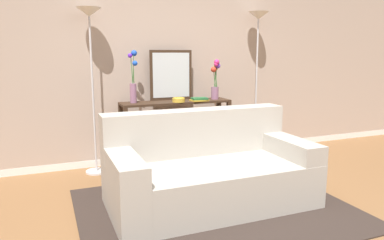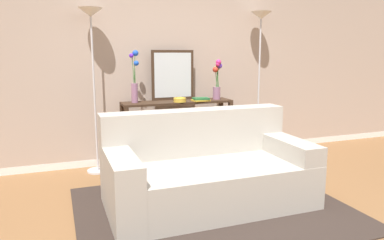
# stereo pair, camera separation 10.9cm
# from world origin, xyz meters

# --- Properties ---
(ground_plane) EXTENTS (16.00, 16.00, 0.02)m
(ground_plane) POSITION_xyz_m (0.00, 0.00, -0.01)
(ground_plane) COLOR brown
(back_wall) EXTENTS (12.00, 0.15, 2.71)m
(back_wall) POSITION_xyz_m (0.00, 2.22, 1.35)
(back_wall) COLOR white
(back_wall) RESTS_ON ground
(area_rug) EXTENTS (2.47, 1.95, 0.01)m
(area_rug) POSITION_xyz_m (-0.10, 0.40, 0.01)
(area_rug) COLOR #332823
(area_rug) RESTS_ON ground
(couch) EXTENTS (1.92, 0.99, 0.88)m
(couch) POSITION_xyz_m (-0.10, 0.57, 0.31)
(couch) COLOR #ADA89E
(couch) RESTS_ON ground
(console_table) EXTENTS (1.42, 0.35, 0.84)m
(console_table) POSITION_xyz_m (0.04, 1.88, 0.58)
(console_table) COLOR #382619
(console_table) RESTS_ON ground
(floor_lamp_left) EXTENTS (0.28, 0.28, 1.95)m
(floor_lamp_left) POSITION_xyz_m (-0.99, 1.92, 1.53)
(floor_lamp_left) COLOR silver
(floor_lamp_left) RESTS_ON ground
(floor_lamp_right) EXTENTS (0.28, 0.28, 1.99)m
(floor_lamp_right) POSITION_xyz_m (1.25, 1.92, 1.57)
(floor_lamp_right) COLOR silver
(floor_lamp_right) RESTS_ON ground
(wall_mirror) EXTENTS (0.57, 0.02, 0.65)m
(wall_mirror) POSITION_xyz_m (0.02, 2.03, 1.16)
(wall_mirror) COLOR #382619
(wall_mirror) RESTS_ON console_table
(vase_tall_flowers) EXTENTS (0.12, 0.10, 0.64)m
(vase_tall_flowers) POSITION_xyz_m (-0.50, 1.92, 1.11)
(vase_tall_flowers) COLOR gray
(vase_tall_flowers) RESTS_ON console_table
(vase_short_flowers) EXTENTS (0.13, 0.13, 0.53)m
(vase_short_flowers) POSITION_xyz_m (0.59, 1.86, 1.09)
(vase_short_flowers) COLOR gray
(vase_short_flowers) RESTS_ON console_table
(fruit_bowl) EXTENTS (0.16, 0.16, 0.05)m
(fruit_bowl) POSITION_xyz_m (0.04, 1.78, 0.86)
(fruit_bowl) COLOR gold
(fruit_bowl) RESTS_ON console_table
(book_stack) EXTENTS (0.23, 0.17, 0.04)m
(book_stack) POSITION_xyz_m (0.32, 1.78, 0.86)
(book_stack) COLOR gold
(book_stack) RESTS_ON console_table
(book_row_under_console) EXTENTS (0.47, 0.17, 0.13)m
(book_row_under_console) POSITION_xyz_m (-0.30, 1.88, 0.06)
(book_row_under_console) COLOR tan
(book_row_under_console) RESTS_ON ground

